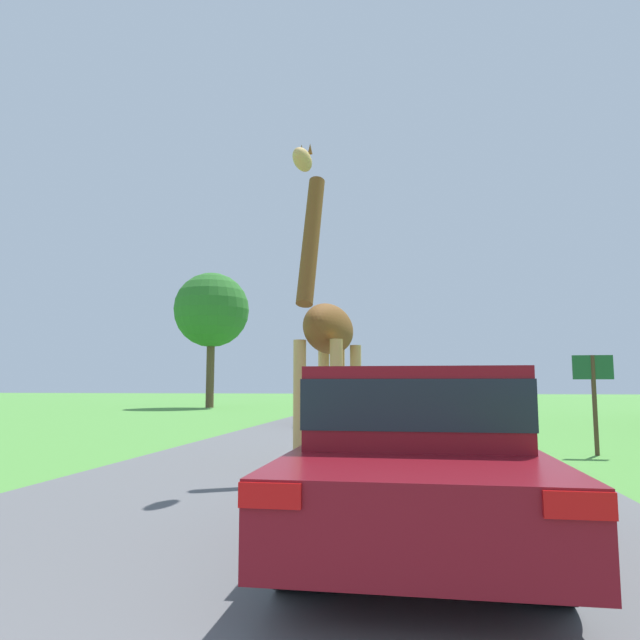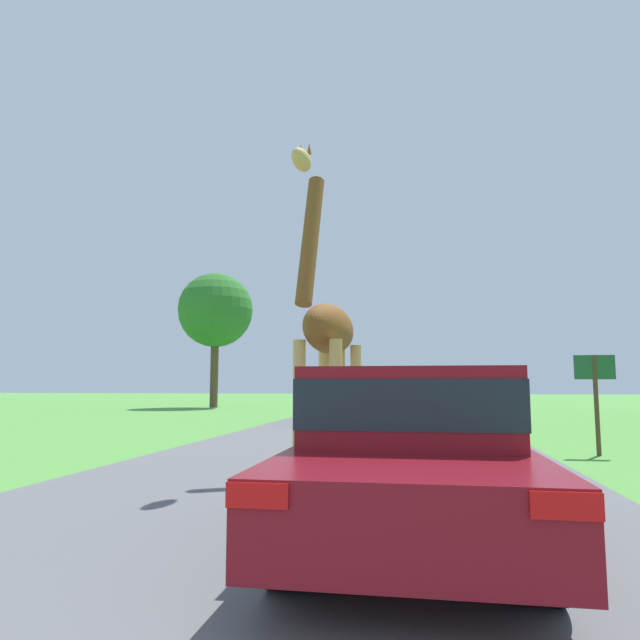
{
  "view_description": "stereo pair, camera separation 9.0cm",
  "coord_description": "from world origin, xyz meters",
  "views": [
    {
      "loc": [
        1.19,
        0.74,
        1.26
      ],
      "look_at": [
        -0.3,
        10.05,
        2.33
      ],
      "focal_mm": 32.0,
      "sensor_mm": 36.0,
      "label": 1
    },
    {
      "loc": [
        1.28,
        0.76,
        1.26
      ],
      "look_at": [
        -0.3,
        10.05,
        2.33
      ],
      "focal_mm": 32.0,
      "sensor_mm": 36.0,
      "label": 2
    }
  ],
  "objects": [
    {
      "name": "road",
      "position": [
        0.0,
        30.0,
        0.0
      ],
      "size": [
        7.14,
        120.0,
        0.0
      ],
      "color": "#5B5B5E",
      "rests_on": "ground"
    },
    {
      "name": "giraffe_near_road",
      "position": [
        -0.16,
        9.93,
        2.08
      ],
      "size": [
        0.99,
        2.86,
        4.81
      ],
      "rotation": [
        0.0,
        0.0,
        3.03
      ],
      "color": "tan",
      "rests_on": "ground"
    },
    {
      "name": "car_lead_maroon",
      "position": [
        1.21,
        5.66,
        0.74
      ],
      "size": [
        1.75,
        4.26,
        1.39
      ],
      "color": "maroon",
      "rests_on": "ground"
    },
    {
      "name": "car_queue_right",
      "position": [
        -1.18,
        20.05,
        0.82
      ],
      "size": [
        1.79,
        4.79,
        1.54
      ],
      "color": "black",
      "rests_on": "ground"
    },
    {
      "name": "car_queue_left",
      "position": [
        1.26,
        28.3,
        0.71
      ],
      "size": [
        1.86,
        4.03,
        1.32
      ],
      "color": "gray",
      "rests_on": "ground"
    },
    {
      "name": "tree_far_right",
      "position": [
        -9.85,
        31.07,
        5.39
      ],
      "size": [
        4.18,
        4.18,
        7.52
      ],
      "color": "brown",
      "rests_on": "ground"
    },
    {
      "name": "sign_post",
      "position": [
        4.45,
        11.8,
        1.25
      ],
      "size": [
        0.7,
        0.08,
        1.8
      ],
      "color": "#4C3823",
      "rests_on": "ground"
    }
  ]
}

